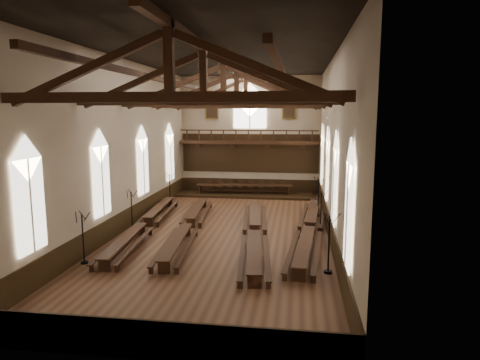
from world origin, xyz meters
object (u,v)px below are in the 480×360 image
object	(u,v)px
refectory_row_a	(144,223)
refectory_row_d	(310,227)
refectory_row_c	(254,231)
candelabrum_left_mid	(132,218)
candelabrum_right_far	(318,204)
high_table	(244,186)
dais	(244,195)
candelabrum_left_far	(170,194)
candelabrum_right_near	(329,255)
refectory_row_b	(188,224)
candelabrum_right_mid	(321,218)
candelabrum_left_near	(84,248)

from	to	relation	value
refectory_row_a	refectory_row_d	world-z (taller)	refectory_row_d
refectory_row_c	candelabrum_left_mid	distance (m)	7.47
refectory_row_c	refectory_row_d	distance (m)	3.20
refectory_row_c	candelabrum_right_far	distance (m)	6.99
refectory_row_a	candelabrum_right_far	world-z (taller)	candelabrum_right_far
refectory_row_a	high_table	distance (m)	12.43
dais	candelabrum_right_far	distance (m)	8.77
candelabrum_left_far	candelabrum_left_mid	bearing A→B (deg)	-90.00
refectory_row_c	candelabrum_right_near	xyz separation A→B (m)	(3.70, -4.50, 0.31)
refectory_row_d	refectory_row_a	bearing A→B (deg)	-178.77
refectory_row_b	candelabrum_left_far	xyz separation A→B (m)	(-3.40, 7.64, 0.23)
high_table	refectory_row_c	bearing A→B (deg)	-80.25
candelabrum_right_near	candelabrum_right_mid	bearing A→B (deg)	90.00
refectory_row_a	candelabrum_left_far	distance (m)	7.80
candelabrum_right_far	dais	bearing A→B (deg)	131.90
candelabrum_left_far	refectory_row_b	bearing A→B (deg)	-65.99
refectory_row_a	dais	bearing A→B (deg)	68.89
candelabrum_left_far	candelabrum_right_far	xyz separation A→B (m)	(11.10, -2.66, 0.10)
refectory_row_a	high_table	size ratio (longest dim) A/B	1.70
refectory_row_a	refectory_row_c	xyz separation A→B (m)	(6.61, -0.83, 0.01)
refectory_row_c	dais	size ratio (longest dim) A/B	1.22
refectory_row_d	refectory_row_c	bearing A→B (deg)	-161.09
high_table	candelabrum_left_mid	distance (m)	12.60
refectory_row_a	candelabrum_left_mid	world-z (taller)	candelabrum_left_mid
candelabrum_right_far	refectory_row_b	bearing A→B (deg)	-147.11
candelabrum_left_near	refectory_row_a	bearing A→B (deg)	82.09
refectory_row_d	candelabrum_right_mid	size ratio (longest dim) A/B	5.87
refectory_row_c	dais	distance (m)	12.62
candelabrum_left_near	refectory_row_d	bearing A→B (deg)	29.38
refectory_row_c	candelabrum_left_mid	xyz separation A→B (m)	(-7.40, 0.98, 0.24)
refectory_row_c	candelabrum_right_mid	bearing A→B (deg)	32.68
refectory_row_b	high_table	bearing A→B (deg)	80.80
candelabrum_right_mid	candelabrum_right_far	distance (m)	3.55
candelabrum_left_mid	dais	bearing A→B (deg)	65.31
candelabrum_left_mid	candelabrum_left_far	bearing A→B (deg)	90.00
refectory_row_a	high_table	bearing A→B (deg)	68.89
refectory_row_c	refectory_row_b	bearing A→B (deg)	166.69
refectory_row_d	high_table	bearing A→B (deg)	114.41
high_table	candelabrum_right_near	world-z (taller)	candelabrum_right_near
refectory_row_c	high_table	world-z (taller)	high_table
refectory_row_d	candelabrum_left_far	xyz separation A→B (m)	(-10.43, 7.55, 0.20)
dais	candelabrum_right_far	world-z (taller)	candelabrum_right_far
dais	candelabrum_left_near	size ratio (longest dim) A/B	4.60
dais	candelabrum_right_near	world-z (taller)	candelabrum_right_near
dais	candelabrum_left_mid	world-z (taller)	candelabrum_left_mid
dais	candelabrum_left_far	bearing A→B (deg)	-143.89
candelabrum_right_near	candelabrum_right_far	distance (m)	10.42
refectory_row_a	candelabrum_right_mid	xyz separation A→B (m)	(10.31, 1.54, 0.24)
refectory_row_d	high_table	world-z (taller)	high_table
candelabrum_left_near	refectory_row_c	bearing A→B (deg)	33.15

